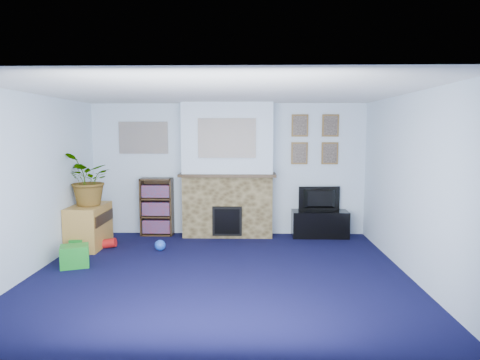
{
  "coord_description": "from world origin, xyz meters",
  "views": [
    {
      "loc": [
        0.41,
        -5.57,
        1.9
      ],
      "look_at": [
        0.25,
        0.94,
        1.15
      ],
      "focal_mm": 32.0,
      "sensor_mm": 36.0,
      "label": 1
    }
  ],
  "objects_px": {
    "television": "(320,199)",
    "sideboard": "(89,226)",
    "tv_stand": "(320,224)",
    "bookshelf": "(157,208)"
  },
  "relations": [
    {
      "from": "bookshelf",
      "to": "sideboard",
      "type": "distance_m",
      "value": 1.28
    },
    {
      "from": "tv_stand",
      "to": "bookshelf",
      "type": "relative_size",
      "value": 0.95
    },
    {
      "from": "tv_stand",
      "to": "television",
      "type": "relative_size",
      "value": 1.33
    },
    {
      "from": "tv_stand",
      "to": "sideboard",
      "type": "bearing_deg",
      "value": -168.67
    },
    {
      "from": "television",
      "to": "sideboard",
      "type": "bearing_deg",
      "value": 6.97
    },
    {
      "from": "television",
      "to": "sideboard",
      "type": "relative_size",
      "value": 0.83
    },
    {
      "from": "tv_stand",
      "to": "bookshelf",
      "type": "distance_m",
      "value": 2.98
    },
    {
      "from": "sideboard",
      "to": "tv_stand",
      "type": "bearing_deg",
      "value": 11.33
    },
    {
      "from": "bookshelf",
      "to": "tv_stand",
      "type": "bearing_deg",
      "value": -1.48
    },
    {
      "from": "tv_stand",
      "to": "bookshelf",
      "type": "height_order",
      "value": "bookshelf"
    }
  ]
}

